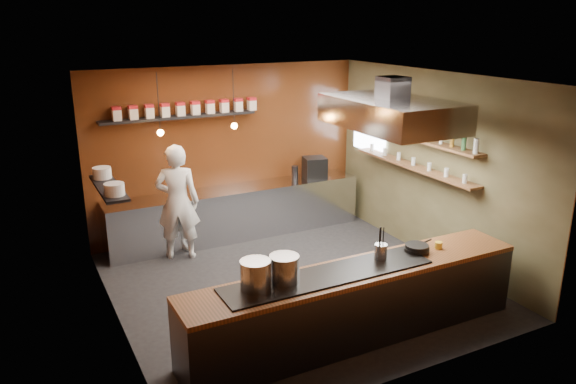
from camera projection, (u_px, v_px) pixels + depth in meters
floor at (294, 285)px, 8.27m from camera, size 5.00×5.00×0.00m
back_wall at (229, 151)px, 9.94m from camera, size 5.00×0.00×5.00m
left_wall at (111, 215)px, 6.73m from camera, size 0.00×5.00×5.00m
right_wall at (433, 166)px, 8.91m from camera, size 0.00×5.00×5.00m
ceiling at (295, 78)px, 7.37m from camera, size 5.00×5.00×0.00m
window_pane at (370, 124)px, 10.22m from camera, size 0.00×1.00×1.00m
prep_counter at (237, 212)px, 9.98m from camera, size 4.60×0.65×0.90m
pass_counter at (356, 303)px, 6.77m from camera, size 4.40×0.72×0.94m
tin_shelf at (179, 117)px, 9.22m from camera, size 2.60×0.26×0.04m
plate_shelf at (109, 188)px, 7.63m from camera, size 0.30×1.40×0.04m
bottle_shelf_upper at (415, 138)px, 8.97m from camera, size 0.26×2.80×0.04m
bottle_shelf_lower at (413, 166)px, 9.11m from camera, size 0.26×2.80×0.04m
extractor_hood at (391, 113)px, 7.75m from camera, size 1.20×2.00×0.72m
pendant_left at (160, 129)px, 8.46m from camera, size 0.10×0.10×0.95m
pendant_right at (234, 123)px, 8.98m from camera, size 0.10×0.10×0.95m
storage_tins at (188, 108)px, 9.25m from camera, size 2.43×0.13×0.22m
plate_stacks at (108, 181)px, 7.60m from camera, size 0.26×1.16×0.16m
bottles at (416, 129)px, 8.93m from camera, size 0.06×2.66×0.24m
wine_glasses at (413, 161)px, 9.09m from camera, size 0.07×2.37×0.13m
stockpot_large at (256, 275)px, 6.06m from camera, size 0.43×0.43×0.33m
stockpot_small at (284, 269)px, 6.22m from camera, size 0.42×0.42×0.31m
utensil_crock at (381, 252)px, 6.82m from camera, size 0.17×0.17×0.20m
frying_pan at (417, 248)px, 7.10m from camera, size 0.48×0.32×0.08m
butter_jar at (439, 245)px, 7.22m from camera, size 0.13×0.13×0.09m
espresso_machine at (315, 168)px, 10.40m from camera, size 0.47×0.46×0.40m
chef at (178, 202)px, 8.95m from camera, size 0.81×0.68×1.89m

